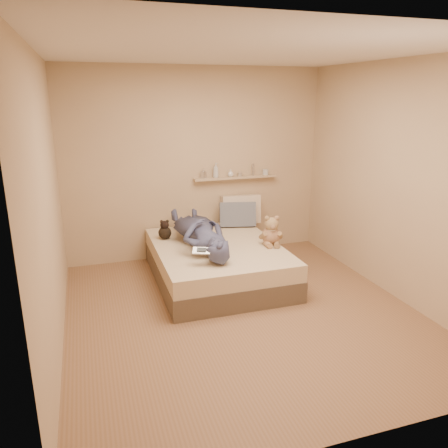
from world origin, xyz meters
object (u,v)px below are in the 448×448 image
object	(u,v)px
teddy_bear	(271,233)
pillow_cream	(241,209)
game_console	(202,251)
dark_plush	(165,231)
pillow_grey	(238,214)
bed	(217,262)
person	(200,232)
wall_shelf	(235,177)

from	to	relation	value
teddy_bear	pillow_cream	bearing A→B (deg)	91.41
game_console	dark_plush	world-z (taller)	dark_plush
game_console	pillow_grey	world-z (taller)	pillow_grey
bed	person	xyz separation A→B (m)	(-0.21, 0.04, 0.41)
pillow_cream	wall_shelf	xyz separation A→B (m)	(-0.06, 0.08, 0.45)
person	dark_plush	bearing A→B (deg)	-50.21
dark_plush	pillow_cream	world-z (taller)	pillow_cream
wall_shelf	pillow_grey	bearing A→B (deg)	-99.78
game_console	pillow_grey	distance (m)	1.54
pillow_cream	bed	bearing A→B (deg)	-126.37
dark_plush	wall_shelf	size ratio (longest dim) A/B	0.21
pillow_cream	game_console	bearing A→B (deg)	-124.13
wall_shelf	person	bearing A→B (deg)	-130.95
pillow_grey	game_console	bearing A→B (deg)	-124.01
bed	pillow_grey	bearing A→B (deg)	53.41
pillow_grey	bed	bearing A→B (deg)	-126.59
dark_plush	person	distance (m)	0.54
bed	game_console	xyz separation A→B (m)	(-0.35, -0.59, 0.40)
teddy_bear	person	bearing A→B (deg)	164.71
game_console	pillow_cream	xyz separation A→B (m)	(0.96, 1.42, 0.03)
teddy_bear	dark_plush	xyz separation A→B (m)	(-1.20, 0.63, -0.04)
bed	person	world-z (taller)	person
dark_plush	bed	bearing A→B (deg)	-37.58
game_console	dark_plush	size ratio (longest dim) A/B	0.82
bed	pillow_grey	world-z (taller)	pillow_grey
teddy_bear	game_console	bearing A→B (deg)	-158.08
dark_plush	person	size ratio (longest dim) A/B	0.17
teddy_bear	bed	bearing A→B (deg)	163.17
teddy_bear	pillow_grey	world-z (taller)	teddy_bear
pillow_cream	pillow_grey	bearing A→B (deg)	-125.25
bed	pillow_cream	xyz separation A→B (m)	(0.61, 0.83, 0.43)
bed	dark_plush	xyz separation A→B (m)	(-0.56, 0.43, 0.34)
game_console	pillow_grey	size ratio (longest dim) A/B	0.42
teddy_bear	dark_plush	world-z (taller)	teddy_bear
bed	person	size ratio (longest dim) A/B	1.24
bed	wall_shelf	bearing A→B (deg)	58.82
dark_plush	pillow_grey	world-z (taller)	pillow_grey
bed	dark_plush	bearing A→B (deg)	142.42
dark_plush	person	xyz separation A→B (m)	(0.36, -0.40, 0.07)
bed	pillow_grey	size ratio (longest dim) A/B	3.80
person	teddy_bear	bearing A→B (deg)	162.40
teddy_bear	dark_plush	bearing A→B (deg)	152.44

